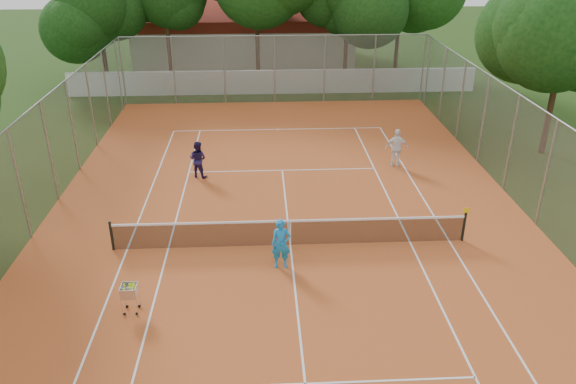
{
  "coord_description": "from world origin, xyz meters",
  "views": [
    {
      "loc": [
        -0.93,
        -16.4,
        9.89
      ],
      "look_at": [
        0.0,
        1.5,
        1.3
      ],
      "focal_mm": 35.0,
      "sensor_mm": 36.0,
      "label": 1
    }
  ],
  "objects_px": {
    "player_near": "(281,244)",
    "ball_hopper": "(130,298)",
    "player_far_left": "(198,159)",
    "player_far_right": "(397,148)",
    "clubhouse": "(245,32)",
    "tennis_net": "(290,232)"
  },
  "relations": [
    {
      "from": "player_far_left",
      "to": "ball_hopper",
      "type": "xyz_separation_m",
      "value": [
        -1.04,
        -9.32,
        -0.33
      ]
    },
    {
      "from": "tennis_net",
      "to": "clubhouse",
      "type": "height_order",
      "value": "clubhouse"
    },
    {
      "from": "player_near",
      "to": "player_far_left",
      "type": "xyz_separation_m",
      "value": [
        -3.26,
        7.23,
        -0.03
      ]
    },
    {
      "from": "player_near",
      "to": "player_far_left",
      "type": "height_order",
      "value": "player_near"
    },
    {
      "from": "tennis_net",
      "to": "player_near",
      "type": "distance_m",
      "value": 1.4
    },
    {
      "from": "clubhouse",
      "to": "player_near",
      "type": "relative_size",
      "value": 9.84
    },
    {
      "from": "player_near",
      "to": "player_far_right",
      "type": "height_order",
      "value": "player_far_right"
    },
    {
      "from": "tennis_net",
      "to": "player_far_left",
      "type": "height_order",
      "value": "player_far_left"
    },
    {
      "from": "clubhouse",
      "to": "player_near",
      "type": "bearing_deg",
      "value": -86.91
    },
    {
      "from": "clubhouse",
      "to": "player_far_left",
      "type": "xyz_separation_m",
      "value": [
        -1.62,
        -23.08,
        -1.38
      ]
    },
    {
      "from": "player_far_right",
      "to": "player_near",
      "type": "bearing_deg",
      "value": 63.96
    },
    {
      "from": "tennis_net",
      "to": "player_near",
      "type": "height_order",
      "value": "player_near"
    },
    {
      "from": "player_near",
      "to": "ball_hopper",
      "type": "distance_m",
      "value": 4.79
    },
    {
      "from": "player_far_right",
      "to": "ball_hopper",
      "type": "bearing_deg",
      "value": 54.3
    },
    {
      "from": "player_near",
      "to": "player_far_left",
      "type": "distance_m",
      "value": 7.93
    },
    {
      "from": "tennis_net",
      "to": "player_far_right",
      "type": "bearing_deg",
      "value": 52.42
    },
    {
      "from": "clubhouse",
      "to": "ball_hopper",
      "type": "height_order",
      "value": "clubhouse"
    },
    {
      "from": "clubhouse",
      "to": "player_far_left",
      "type": "relative_size",
      "value": 10.24
    },
    {
      "from": "clubhouse",
      "to": "player_far_left",
      "type": "height_order",
      "value": "clubhouse"
    },
    {
      "from": "player_far_left",
      "to": "player_far_right",
      "type": "height_order",
      "value": "player_far_right"
    },
    {
      "from": "tennis_net",
      "to": "player_far_right",
      "type": "relative_size",
      "value": 6.87
    },
    {
      "from": "player_near",
      "to": "ball_hopper",
      "type": "relative_size",
      "value": 1.75
    }
  ]
}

